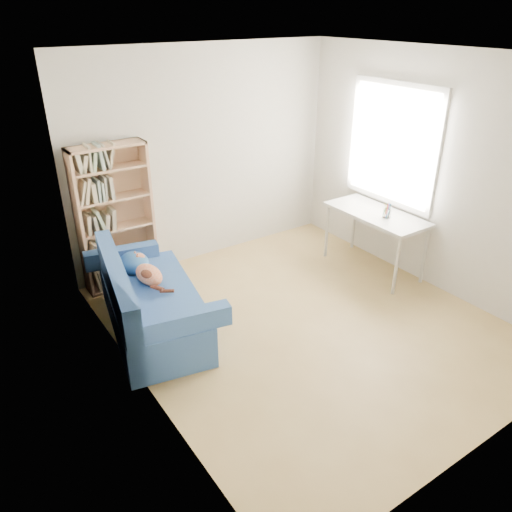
{
  "coord_description": "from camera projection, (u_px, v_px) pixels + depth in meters",
  "views": [
    {
      "loc": [
        -2.85,
        -3.29,
        2.95
      ],
      "look_at": [
        -0.5,
        0.16,
        0.85
      ],
      "focal_mm": 35.0,
      "sensor_mm": 36.0,
      "label": 1
    }
  ],
  "objects": [
    {
      "name": "ground",
      "position": [
        305.0,
        322.0,
        5.19
      ],
      "size": [
        4.0,
        4.0,
        0.0
      ],
      "primitive_type": "plane",
      "color": "#AD8A4E",
      "rests_on": "ground"
    },
    {
      "name": "room_shell",
      "position": [
        319.0,
        167.0,
        4.53
      ],
      "size": [
        3.54,
        4.04,
        2.62
      ],
      "color": "silver",
      "rests_on": "ground"
    },
    {
      "name": "sofa",
      "position": [
        148.0,
        302.0,
        4.95
      ],
      "size": [
        1.11,
        1.83,
        0.83
      ],
      "rotation": [
        0.0,
        0.0,
        -0.19
      ],
      "color": "#254986",
      "rests_on": "ground"
    },
    {
      "name": "bookshelf",
      "position": [
        116.0,
        223.0,
        5.59
      ],
      "size": [
        0.83,
        0.26,
        1.66
      ],
      "color": "tan",
      "rests_on": "ground"
    },
    {
      "name": "desk",
      "position": [
        376.0,
        218.0,
        5.96
      ],
      "size": [
        0.58,
        1.26,
        0.75
      ],
      "color": "silver",
      "rests_on": "ground"
    },
    {
      "name": "pen_cup",
      "position": [
        387.0,
        212.0,
        5.77
      ],
      "size": [
        0.09,
        0.09,
        0.18
      ],
      "color": "white",
      "rests_on": "desk"
    }
  ]
}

